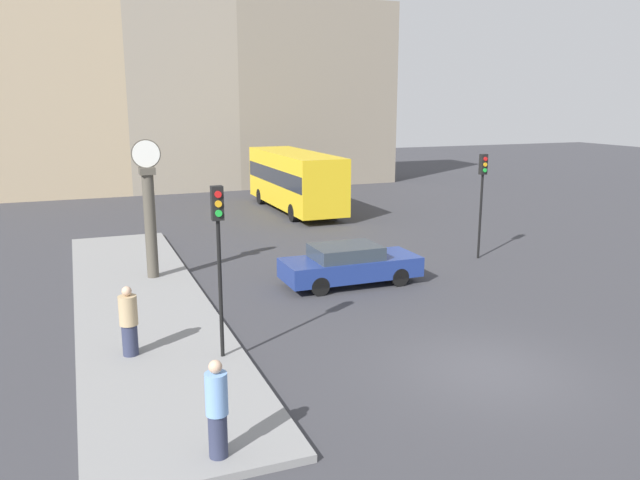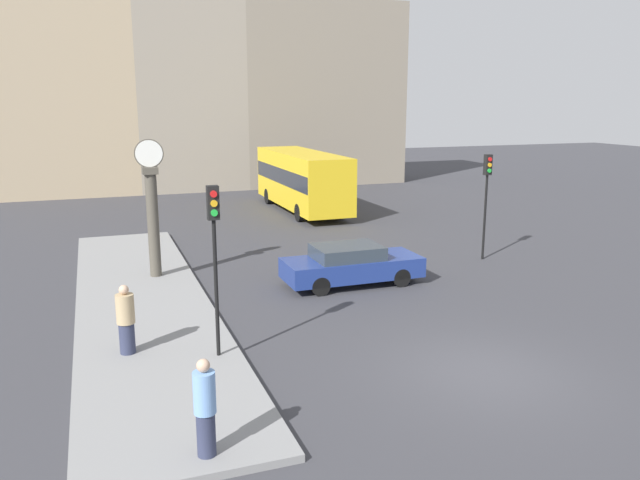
# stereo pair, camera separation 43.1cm
# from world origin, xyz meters

# --- Properties ---
(ground_plane) EXTENTS (120.00, 120.00, 0.00)m
(ground_plane) POSITION_xyz_m (0.00, 0.00, 0.00)
(ground_plane) COLOR #38383D
(sidewalk_corner) EXTENTS (3.73, 19.21, 0.15)m
(sidewalk_corner) POSITION_xyz_m (-6.77, 7.61, 0.08)
(sidewalk_corner) COLOR gray
(sidewalk_corner) RESTS_ON ground_plane
(building_row) EXTENTS (27.43, 5.00, 16.73)m
(building_row) POSITION_xyz_m (-0.91, 32.41, 7.56)
(building_row) COLOR tan
(building_row) RESTS_ON ground_plane
(sedan_car) EXTENTS (4.52, 1.79, 1.33)m
(sedan_car) POSITION_xyz_m (-0.14, 7.31, 0.68)
(sedan_car) COLOR navy
(sedan_car) RESTS_ON ground_plane
(bus_distant) EXTENTS (2.50, 9.36, 3.20)m
(bus_distant) POSITION_xyz_m (2.81, 21.15, 1.81)
(bus_distant) COLOR gold
(bus_distant) RESTS_ON ground_plane
(traffic_light_near) EXTENTS (0.26, 0.24, 3.97)m
(traffic_light_near) POSITION_xyz_m (-5.45, 2.65, 2.99)
(traffic_light_near) COLOR black
(traffic_light_near) RESTS_ON sidewalk_corner
(traffic_light_far) EXTENTS (0.26, 0.24, 3.99)m
(traffic_light_far) POSITION_xyz_m (5.91, 8.66, 2.85)
(traffic_light_far) COLOR black
(traffic_light_far) RESTS_ON ground_plane
(street_clock) EXTENTS (0.94, 0.50, 4.58)m
(street_clock) POSITION_xyz_m (-6.12, 10.06, 2.33)
(street_clock) COLOR #4C473D
(street_clock) RESTS_ON sidewalk_corner
(pedestrian_tan_coat) EXTENTS (0.42, 0.42, 1.66)m
(pedestrian_tan_coat) POSITION_xyz_m (-7.42, 3.51, 0.96)
(pedestrian_tan_coat) COLOR #2D334C
(pedestrian_tan_coat) RESTS_ON sidewalk_corner
(pedestrian_blue_stripe) EXTENTS (0.37, 0.37, 1.71)m
(pedestrian_blue_stripe) POSITION_xyz_m (-6.45, -1.43, 1.00)
(pedestrian_blue_stripe) COLOR #2D334C
(pedestrian_blue_stripe) RESTS_ON sidewalk_corner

